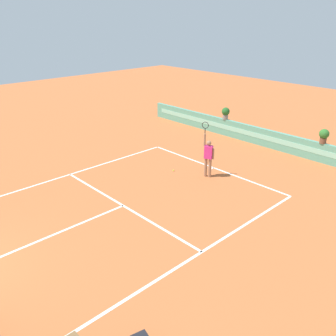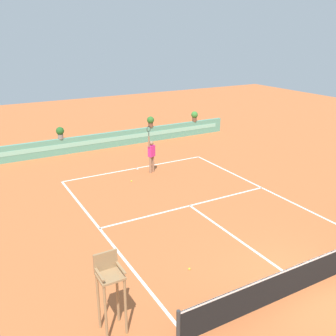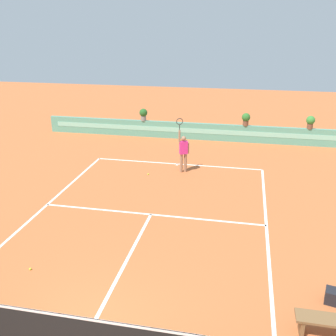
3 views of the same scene
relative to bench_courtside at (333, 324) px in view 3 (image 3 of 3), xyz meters
The scene contains 11 objects.
ground_plane 6.99m from the bench_courtside, 139.75° to the left, with size 60.00×60.00×0.00m, color #BC6033.
court_lines 7.47m from the bench_courtside, 135.54° to the left, with size 8.32×11.94×0.01m.
net 5.53m from the bench_courtside, 164.36° to the right, with size 8.92×0.10×1.00m.
back_wall_barrier 15.82m from the bench_courtside, 109.67° to the left, with size 18.00×0.21×1.00m.
bench_courtside is the anchor object (origin of this frame).
tennis_player 10.62m from the bench_courtside, 117.42° to the left, with size 0.58×0.35×2.58m.
tennis_ball_near_baseline 7.93m from the bench_courtside, behind, with size 0.07×0.07×0.07m, color #CCE033.
tennis_ball_mid_court 10.80m from the bench_courtside, 126.30° to the left, with size 0.07×0.07×0.07m, color #CCE033.
potted_plant_right 15.09m from the bench_courtside, 98.18° to the left, with size 0.48×0.48×0.72m.
potted_plant_far_right 15.00m from the bench_courtside, 84.62° to the left, with size 0.48×0.48×0.72m.
potted_plant_left 17.06m from the bench_courtside, 118.95° to the left, with size 0.48×0.48×0.72m.
Camera 3 is at (3.12, -5.77, 6.55)m, focal length 41.16 mm.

